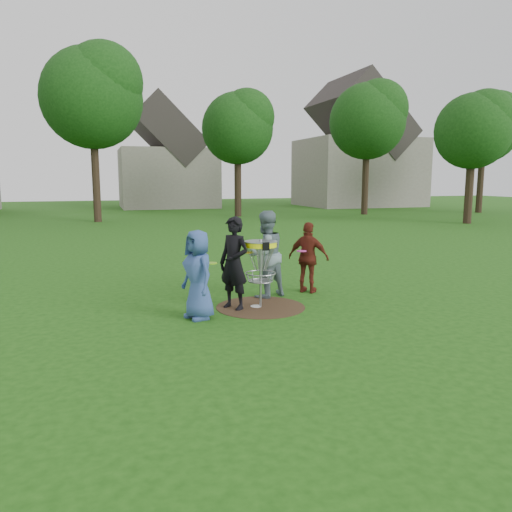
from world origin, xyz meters
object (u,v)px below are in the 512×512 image
object	(u,v)px
player_blue	(198,275)
disc_golf_basket	(261,257)
player_black	(234,263)
player_maroon	(308,258)
player_grey	(265,254)

from	to	relation	value
player_blue	disc_golf_basket	bearing A→B (deg)	87.63
player_black	player_maroon	distance (m)	2.15
player_black	disc_golf_basket	world-z (taller)	player_black
player_black	player_grey	bearing A→B (deg)	94.48
player_maroon	disc_golf_basket	distance (m)	1.72
player_black	disc_golf_basket	bearing A→B (deg)	48.77
player_blue	player_maroon	size ratio (longest dim) A/B	1.03
player_blue	player_grey	xyz separation A→B (m)	(1.72, 1.22, 0.12)
player_black	player_grey	world-z (taller)	player_grey
player_grey	player_black	bearing A→B (deg)	18.61
player_maroon	disc_golf_basket	bearing A→B (deg)	75.23
player_maroon	player_blue	bearing A→B (deg)	68.29
player_blue	player_black	xyz separation A→B (m)	(0.81, 0.47, 0.09)
player_black	player_maroon	bearing A→B (deg)	78.22
player_grey	player_maroon	world-z (taller)	player_grey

